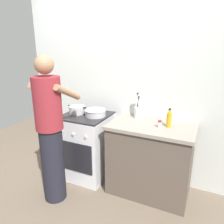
% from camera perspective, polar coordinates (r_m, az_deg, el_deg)
% --- Properties ---
extents(ground, '(6.00, 6.00, 0.00)m').
position_cam_1_polar(ground, '(3.03, -1.93, -18.90)').
color(ground, '#6B5B4C').
extents(back_wall, '(3.20, 0.10, 2.50)m').
position_cam_1_polar(back_wall, '(2.88, 5.96, 6.41)').
color(back_wall, silver).
rests_on(back_wall, ground).
extents(countertop, '(1.00, 0.60, 0.90)m').
position_cam_1_polar(countertop, '(2.74, 10.01, -12.18)').
color(countertop, brown).
rests_on(countertop, ground).
extents(stove_range, '(0.60, 0.62, 0.90)m').
position_cam_1_polar(stove_range, '(3.06, -6.66, -8.81)').
color(stove_range, silver).
rests_on(stove_range, ground).
extents(pot, '(0.28, 0.22, 0.10)m').
position_cam_1_polar(pot, '(2.95, -9.25, 0.59)').
color(pot, '#B2B2B7').
rests_on(pot, stove_range).
extents(mixing_bowl, '(0.28, 0.28, 0.09)m').
position_cam_1_polar(mixing_bowl, '(2.82, -4.43, -0.11)').
color(mixing_bowl, '#B7B7BC').
rests_on(mixing_bowl, stove_range).
extents(utensil_crock, '(0.10, 0.10, 0.33)m').
position_cam_1_polar(utensil_crock, '(2.74, 6.97, 0.44)').
color(utensil_crock, silver).
rests_on(utensil_crock, countertop).
extents(spice_bottle, '(0.04, 0.04, 0.08)m').
position_cam_1_polar(spice_bottle, '(2.47, 12.51, -3.17)').
color(spice_bottle, silver).
rests_on(spice_bottle, countertop).
extents(oil_bottle, '(0.06, 0.06, 0.22)m').
position_cam_1_polar(oil_bottle, '(2.50, 14.90, -1.93)').
color(oil_bottle, gold).
rests_on(oil_bottle, countertop).
extents(person, '(0.41, 0.50, 1.70)m').
position_cam_1_polar(person, '(2.51, -16.00, -5.10)').
color(person, black).
rests_on(person, ground).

